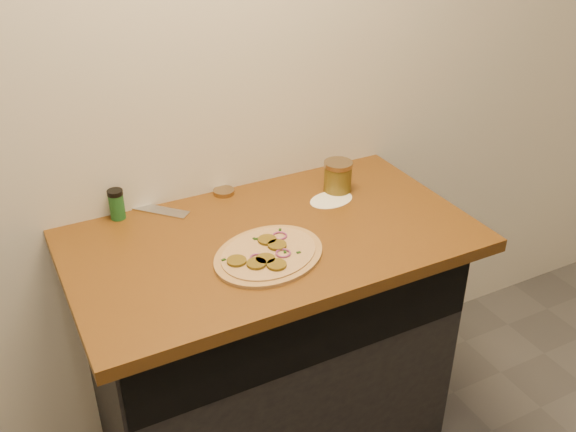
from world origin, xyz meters
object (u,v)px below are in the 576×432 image
salsa_jar (338,176)px  spice_shaker (117,204)px  chefs_knife (129,204)px  pizza (269,254)px

salsa_jar → spice_shaker: salsa_jar is taller
chefs_knife → salsa_jar: (0.65, -0.22, 0.05)m
pizza → spice_shaker: (-0.32, 0.41, 0.04)m
pizza → chefs_knife: (-0.27, 0.47, -0.00)m
chefs_knife → spice_shaker: (-0.05, -0.06, 0.04)m
chefs_knife → salsa_jar: bearing=-18.4°
chefs_knife → spice_shaker: 0.09m
pizza → salsa_jar: bearing=34.1°
salsa_jar → pizza: bearing=-145.9°
spice_shaker → pizza: bearing=-52.1°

